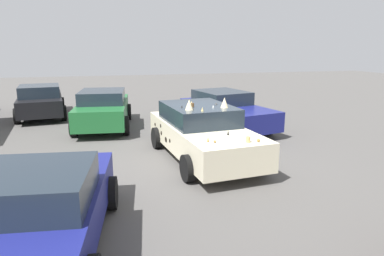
{
  "coord_description": "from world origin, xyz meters",
  "views": [
    {
      "loc": [
        -8.81,
        2.65,
        3.06
      ],
      "look_at": [
        0.0,
        0.3,
        0.9
      ],
      "focal_mm": 32.18,
      "sensor_mm": 36.0,
      "label": 1
    }
  ],
  "objects": [
    {
      "name": "ground_plane",
      "position": [
        0.0,
        0.0,
        0.0
      ],
      "size": [
        60.0,
        60.0,
        0.0
      ],
      "primitive_type": "plane",
      "color": "#514F4C"
    },
    {
      "name": "art_car_decorated",
      "position": [
        0.08,
        0.01,
        0.76
      ],
      "size": [
        4.82,
        2.4,
        1.75
      ],
      "rotation": [
        0.0,
        0.0,
        3.23
      ],
      "color": "beige",
      "rests_on": "ground"
    },
    {
      "name": "parked_sedan_far_left",
      "position": [
        3.25,
        -1.87,
        0.71
      ],
      "size": [
        4.72,
        2.69,
        1.42
      ],
      "rotation": [
        0.0,
        0.0,
        3.35
      ],
      "color": "navy",
      "rests_on": "ground"
    },
    {
      "name": "parked_sedan_near_right",
      "position": [
        -3.69,
        3.65,
        0.69
      ],
      "size": [
        4.37,
        2.44,
        1.38
      ],
      "rotation": [
        0.0,
        0.0,
        -0.13
      ],
      "color": "navy",
      "rests_on": "ground"
    },
    {
      "name": "parked_sedan_near_left",
      "position": [
        7.57,
        5.26,
        0.72
      ],
      "size": [
        4.43,
        2.4,
        1.43
      ],
      "rotation": [
        0.0,
        0.0,
        0.12
      ],
      "color": "black",
      "rests_on": "ground"
    },
    {
      "name": "parked_sedan_behind_right",
      "position": [
        4.66,
        2.59,
        0.74
      ],
      "size": [
        4.5,
        2.37,
        1.45
      ],
      "rotation": [
        0.0,
        0.0,
        -0.11
      ],
      "color": "#1E602D",
      "rests_on": "ground"
    }
  ]
}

